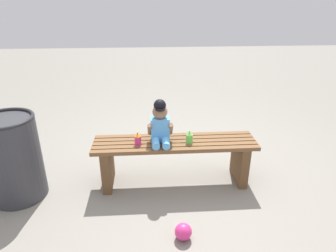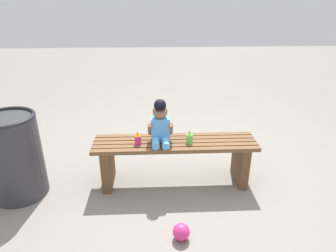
{
  "view_description": "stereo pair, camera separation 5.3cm",
  "coord_description": "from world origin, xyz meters",
  "views": [
    {
      "loc": [
        -0.23,
        -2.48,
        1.72
      ],
      "look_at": [
        -0.07,
        -0.05,
        0.63
      ],
      "focal_mm": 32.02,
      "sensor_mm": 36.0,
      "label": 1
    },
    {
      "loc": [
        -0.18,
        -2.48,
        1.72
      ],
      "look_at": [
        -0.07,
        -0.05,
        0.63
      ],
      "focal_mm": 32.02,
      "sensor_mm": 36.0,
      "label": 2
    }
  ],
  "objects": [
    {
      "name": "park_bench",
      "position": [
        0.0,
        -0.0,
        0.3
      ],
      "size": [
        1.52,
        0.36,
        0.45
      ],
      "color": "brown",
      "rests_on": "ground_plane"
    },
    {
      "name": "ground_plane",
      "position": [
        0.0,
        0.0,
        0.0
      ],
      "size": [
        16.0,
        16.0,
        0.0
      ],
      "primitive_type": "plane",
      "color": "gray"
    },
    {
      "name": "child_figure",
      "position": [
        -0.14,
        0.01,
        0.62
      ],
      "size": [
        0.23,
        0.27,
        0.4
      ],
      "color": "#59A5E5",
      "rests_on": "park_bench"
    },
    {
      "name": "sippy_cup_right",
      "position": [
        0.13,
        -0.04,
        0.51
      ],
      "size": [
        0.06,
        0.06,
        0.12
      ],
      "color": "#66CC4C",
      "rests_on": "park_bench"
    },
    {
      "name": "sippy_cup_left",
      "position": [
        -0.34,
        -0.04,
        0.51
      ],
      "size": [
        0.06,
        0.06,
        0.12
      ],
      "color": "#E5337F",
      "rests_on": "park_bench"
    },
    {
      "name": "trash_bin",
      "position": [
        -1.44,
        -0.12,
        0.39
      ],
      "size": [
        0.48,
        0.48,
        0.78
      ],
      "color": "#333338",
      "rests_on": "ground_plane"
    },
    {
      "name": "toy_ball",
      "position": [
        0.0,
        -0.76,
        0.07
      ],
      "size": [
        0.13,
        0.13,
        0.13
      ],
      "primitive_type": "sphere",
      "color": "#E5337F",
      "rests_on": "ground_plane"
    }
  ]
}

